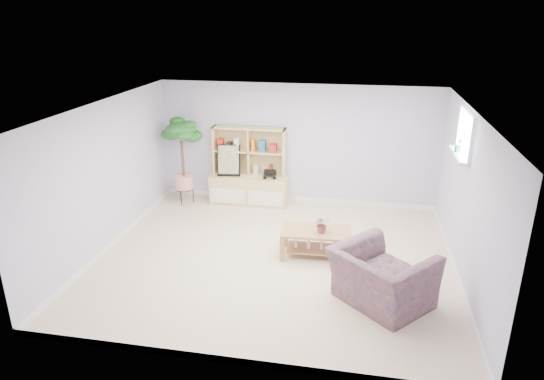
% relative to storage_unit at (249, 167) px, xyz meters
% --- Properties ---
extents(floor, '(5.50, 5.00, 0.01)m').
position_rel_storage_unit_xyz_m(floor, '(0.94, -2.24, -0.77)').
color(floor, beige).
rests_on(floor, ground).
extents(ceiling, '(5.50, 5.00, 0.01)m').
position_rel_storage_unit_xyz_m(ceiling, '(0.94, -2.24, 1.63)').
color(ceiling, white).
rests_on(ceiling, walls).
extents(walls, '(5.51, 5.01, 2.40)m').
position_rel_storage_unit_xyz_m(walls, '(0.94, -2.24, 0.43)').
color(walls, silver).
rests_on(walls, floor).
extents(baseboard, '(5.50, 5.00, 0.10)m').
position_rel_storage_unit_xyz_m(baseboard, '(0.94, -2.24, -0.72)').
color(baseboard, white).
rests_on(baseboard, floor).
extents(window, '(0.10, 0.98, 0.68)m').
position_rel_storage_unit_xyz_m(window, '(3.67, -1.64, 1.23)').
color(window, white).
rests_on(window, walls).
extents(window_sill, '(0.14, 1.00, 0.04)m').
position_rel_storage_unit_xyz_m(window_sill, '(3.61, -1.64, 0.91)').
color(window_sill, white).
rests_on(window_sill, walls).
extents(storage_unit, '(1.55, 0.52, 1.55)m').
position_rel_storage_unit_xyz_m(storage_unit, '(0.00, 0.00, 0.00)').
color(storage_unit, '#E3C977').
rests_on(storage_unit, floor).
extents(poster, '(0.47, 0.17, 0.63)m').
position_rel_storage_unit_xyz_m(poster, '(-0.39, -0.06, 0.12)').
color(poster, yellow).
rests_on(poster, storage_unit).
extents(toy_truck, '(0.36, 0.27, 0.18)m').
position_rel_storage_unit_xyz_m(toy_truck, '(0.44, -0.05, -0.10)').
color(toy_truck, black).
rests_on(toy_truck, storage_unit).
extents(coffee_table, '(1.11, 0.63, 0.44)m').
position_rel_storage_unit_xyz_m(coffee_table, '(1.57, -2.02, -0.55)').
color(coffee_table, brown).
rests_on(coffee_table, floor).
extents(table_plant, '(0.29, 0.27, 0.27)m').
position_rel_storage_unit_xyz_m(table_plant, '(1.66, -2.07, -0.20)').
color(table_plant, '#225926').
rests_on(table_plant, coffee_table).
extents(floor_tree, '(0.85, 0.85, 1.75)m').
position_rel_storage_unit_xyz_m(floor_tree, '(-1.28, -0.26, 0.10)').
color(floor_tree, '#135D17').
rests_on(floor_tree, floor).
extents(armchair, '(1.57, 1.56, 0.88)m').
position_rel_storage_unit_xyz_m(armchair, '(2.55, -3.19, -0.34)').
color(armchair, navy).
rests_on(armchair, floor).
extents(sill_plant, '(0.14, 0.12, 0.23)m').
position_rel_storage_unit_xyz_m(sill_plant, '(3.61, -1.55, 1.04)').
color(sill_plant, '#135D17').
rests_on(sill_plant, window_sill).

